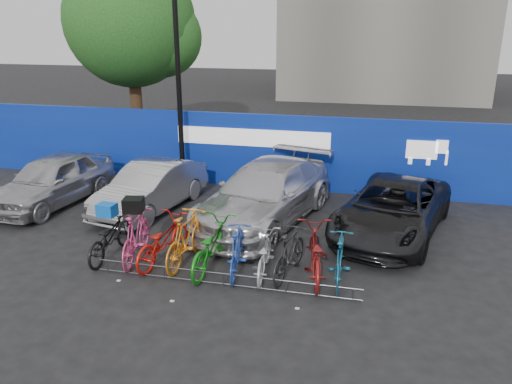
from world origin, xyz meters
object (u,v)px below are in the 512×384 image
(car_1, at_px, (151,187))
(bike_0, at_px, (110,237))
(car_3, at_px, (392,209))
(bike_3, at_px, (187,238))
(bike_rack, at_px, (223,279))
(bike_1, at_px, (136,236))
(bike_4, at_px, (211,246))
(bike_5, at_px, (237,251))
(tree, at_px, (136,25))
(bike_8, at_px, (315,253))
(car_0, at_px, (52,180))
(bike_2, at_px, (163,240))
(car_2, at_px, (265,194))
(bike_6, at_px, (264,255))
(bike_9, at_px, (340,259))
(bike_7, at_px, (289,253))
(lamppost, at_px, (179,86))

(car_1, height_order, bike_0, car_1)
(car_3, relative_size, bike_3, 2.42)
(bike_3, bearing_deg, bike_rack, 148.55)
(bike_0, relative_size, bike_1, 0.99)
(bike_4, distance_m, bike_5, 0.60)
(tree, bearing_deg, bike_8, -49.08)
(bike_1, bearing_deg, car_0, -43.60)
(tree, height_order, bike_0, tree)
(bike_2, height_order, bike_8, bike_8)
(bike_4, relative_size, bike_8, 1.01)
(car_3, bearing_deg, bike_3, -132.97)
(car_2, relative_size, bike_3, 2.70)
(car_1, relative_size, bike_4, 1.96)
(car_1, relative_size, bike_6, 2.39)
(bike_rack, bearing_deg, car_3, 46.76)
(bike_9, bearing_deg, car_0, -19.74)
(bike_1, bearing_deg, bike_8, 172.90)
(bike_7, bearing_deg, bike_1, 11.47)
(car_0, height_order, car_1, car_0)
(lamppost, height_order, bike_rack, lamppost)
(tree, bearing_deg, car_1, -63.13)
(bike_2, distance_m, bike_7, 2.85)
(lamppost, xyz_separation_m, bike_5, (3.33, -5.41, -2.75))
(bike_2, xyz_separation_m, bike_8, (3.38, 0.08, 0.03))
(bike_rack, relative_size, bike_1, 2.89)
(car_0, bearing_deg, car_3, 6.70)
(tree, distance_m, bike_3, 12.22)
(car_1, height_order, car_3, car_1)
(bike_8, bearing_deg, tree, -58.96)
(car_3, bearing_deg, car_0, -164.99)
(bike_8, bearing_deg, bike_4, -5.85)
(car_0, distance_m, car_2, 6.42)
(bike_2, relative_size, bike_6, 1.15)
(tree, xyz_separation_m, bike_2, (5.14, -9.91, -4.55))
(car_0, xyz_separation_m, bike_0, (3.44, -2.89, -0.23))
(car_1, xyz_separation_m, bike_3, (2.20, -2.96, -0.08))
(bike_rack, relative_size, bike_7, 3.20)
(bike_7, distance_m, bike_8, 0.53)
(bike_3, height_order, bike_4, bike_3)
(car_2, distance_m, bike_9, 3.68)
(bike_2, xyz_separation_m, bike_6, (2.31, -0.06, -0.07))
(tree, distance_m, car_1, 8.88)
(bike_5, bearing_deg, bike_rack, 71.36)
(car_0, height_order, bike_5, car_0)
(bike_1, height_order, bike_7, bike_1)
(bike_rack, relative_size, bike_5, 3.22)
(car_2, bearing_deg, bike_1, -113.68)
(bike_rack, distance_m, bike_2, 1.83)
(car_2, xyz_separation_m, car_3, (3.30, -0.09, -0.11))
(bike_2, bearing_deg, bike_0, 12.69)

